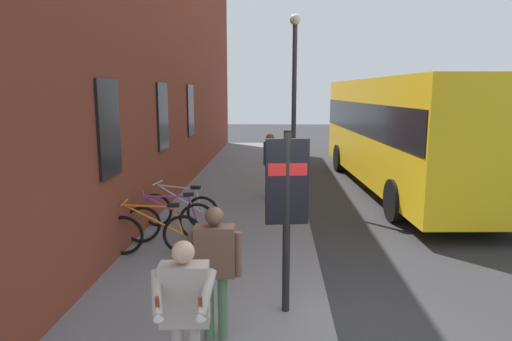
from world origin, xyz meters
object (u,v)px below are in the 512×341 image
bicycle_nearest_sign (154,233)px  transit_info_sign (287,193)px  street_lamp (294,92)px  bicycle_under_window (180,210)px  tourist_with_hotdogs (184,305)px  bicycle_mid_rack (170,221)px  pedestrian_near_bus (215,260)px  city_bus (402,128)px  pedestrian_crossing_street (270,159)px

bicycle_nearest_sign → transit_info_sign: size_ratio=0.74×
street_lamp → bicycle_under_window: bearing=136.9°
street_lamp → tourist_with_hotdogs: bearing=171.1°
bicycle_mid_rack → bicycle_under_window: bearing=-0.7°
pedestrian_near_bus → bicycle_under_window: bearing=17.5°
bicycle_mid_rack → city_bus: city_bus is taller
bicycle_mid_rack → street_lamp: size_ratio=0.36×
bicycle_nearest_sign → city_bus: city_bus is taller
pedestrian_near_bus → tourist_with_hotdogs: size_ratio=1.02×
pedestrian_crossing_street → tourist_with_hotdogs: size_ratio=1.12×
pedestrian_crossing_street → pedestrian_near_bus: bearing=175.9°
pedestrian_near_bus → bicycle_nearest_sign: bearing=28.6°
bicycle_mid_rack → bicycle_under_window: same height
pedestrian_near_bus → street_lamp: size_ratio=0.33×
bicycle_mid_rack → bicycle_under_window: size_ratio=0.98×
pedestrian_crossing_street → transit_info_sign: bearing=-177.2°
bicycle_under_window → bicycle_nearest_sign: bearing=175.4°
bicycle_mid_rack → bicycle_under_window: 0.82m
street_lamp → transit_info_sign: bearing=177.2°
city_bus → pedestrian_crossing_street: city_bus is taller
transit_info_sign → tourist_with_hotdogs: size_ratio=1.53×
bicycle_under_window → city_bus: (4.51, -5.79, 1.41)m
pedestrian_near_bus → street_lamp: 7.30m
tourist_with_hotdogs → bicycle_mid_rack: bearing=15.1°
bicycle_mid_rack → tourist_with_hotdogs: 4.76m
bicycle_nearest_sign → bicycle_under_window: 1.60m
pedestrian_crossing_street → city_bus: bearing=-68.1°
city_bus → street_lamp: (-1.86, 3.30, 1.07)m
pedestrian_near_bus → pedestrian_crossing_street: bearing=-4.1°
pedestrian_near_bus → tourist_with_hotdogs: (-1.08, 0.13, -0.01)m
bicycle_under_window → pedestrian_near_bus: bearing=-162.5°
bicycle_under_window → city_bus: bearing=-52.0°
bicycle_nearest_sign → tourist_with_hotdogs: 4.07m
transit_info_sign → pedestrian_crossing_street: 6.55m
bicycle_mid_rack → tourist_with_hotdogs: tourist_with_hotdogs is taller
bicycle_nearest_sign → tourist_with_hotdogs: size_ratio=1.13×
bicycle_under_window → pedestrian_crossing_street: (2.94, -1.87, 0.68)m
bicycle_under_window → city_bus: city_bus is taller
street_lamp → city_bus: bearing=-60.6°
bicycle_nearest_sign → street_lamp: (4.25, -2.61, 2.48)m
bicycle_nearest_sign → bicycle_under_window: size_ratio=1.01×
bicycle_under_window → street_lamp: bearing=-43.1°
bicycle_mid_rack → pedestrian_near_bus: pedestrian_near_bus is taller
pedestrian_crossing_street → street_lamp: size_ratio=0.36×
transit_info_sign → tourist_with_hotdogs: transit_info_sign is taller
bicycle_under_window → bicycle_mid_rack: bearing=179.3°
bicycle_nearest_sign → street_lamp: bearing=-31.6°
city_bus → tourist_with_hotdogs: bearing=155.3°
bicycle_under_window → transit_info_sign: transit_info_sign is taller
bicycle_mid_rack → tourist_with_hotdogs: size_ratio=1.09×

